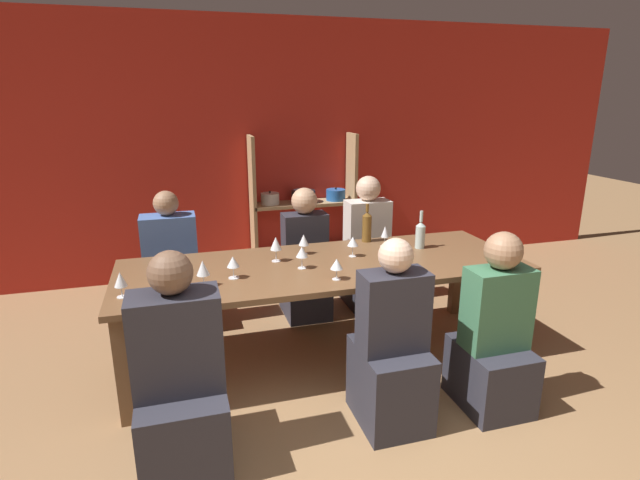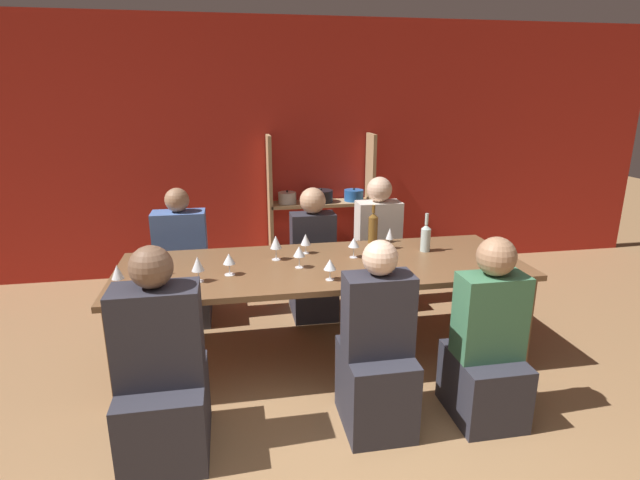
{
  "view_description": "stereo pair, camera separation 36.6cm",
  "coord_description": "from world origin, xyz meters",
  "px_view_note": "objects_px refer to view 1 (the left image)",
  "views": [
    {
      "loc": [
        -0.87,
        -1.53,
        1.94
      ],
      "look_at": [
        0.11,
        1.84,
        0.9
      ],
      "focal_mm": 28.0,
      "sensor_mm": 36.0,
      "label": 1
    },
    {
      "loc": [
        -0.52,
        -1.62,
        1.94
      ],
      "look_at": [
        0.11,
        1.84,
        0.9
      ],
      "focal_mm": 28.0,
      "sensor_mm": 36.0,
      "label": 2
    }
  ],
  "objects_px": {
    "wine_glass_red_a": "(203,269)",
    "wine_glass_empty_b": "(337,264)",
    "wine_glass_white_c": "(120,280)",
    "person_near_c": "(493,344)",
    "wine_glass_empty_d": "(353,242)",
    "wine_bottle_green": "(420,234)",
    "person_near_b": "(181,390)",
    "dining_table": "(324,273)",
    "person_far_c": "(173,278)",
    "wine_glass_white_a": "(233,263)",
    "cell_phone": "(186,297)",
    "person_far_a": "(366,257)",
    "shelf_unit": "(304,223)",
    "wine_glass_white_d": "(156,265)",
    "wine_glass_empty_c": "(276,244)",
    "wine_glass_empty_e": "(302,252)",
    "wine_glass_white_b": "(385,233)",
    "wine_bottle_dark": "(367,226)",
    "person_near_a": "(391,357)",
    "person_far_b": "(305,269)",
    "wine_glass_empty_a": "(304,240)"
  },
  "relations": [
    {
      "from": "wine_glass_red_a",
      "to": "wine_glass_empty_b",
      "type": "distance_m",
      "value": 0.86
    },
    {
      "from": "wine_glass_white_c",
      "to": "person_near_c",
      "type": "xyz_separation_m",
      "value": [
        2.2,
        -0.63,
        -0.43
      ]
    },
    {
      "from": "wine_glass_empty_d",
      "to": "wine_bottle_green",
      "type": "bearing_deg",
      "value": 5.18
    },
    {
      "from": "person_near_b",
      "to": "dining_table",
      "type": "bearing_deg",
      "value": 39.24
    },
    {
      "from": "dining_table",
      "to": "person_far_c",
      "type": "bearing_deg",
      "value": 140.25
    },
    {
      "from": "wine_glass_white_c",
      "to": "person_near_c",
      "type": "distance_m",
      "value": 2.33
    },
    {
      "from": "wine_glass_white_a",
      "to": "wine_glass_empty_b",
      "type": "relative_size",
      "value": 1.05
    },
    {
      "from": "wine_glass_white_a",
      "to": "person_near_b",
      "type": "xyz_separation_m",
      "value": [
        -0.38,
        -0.74,
        -0.43
      ]
    },
    {
      "from": "wine_bottle_green",
      "to": "cell_phone",
      "type": "relative_size",
      "value": 1.87
    },
    {
      "from": "cell_phone",
      "to": "wine_glass_empty_b",
      "type": "bearing_deg",
      "value": 1.99
    },
    {
      "from": "person_far_a",
      "to": "person_far_c",
      "type": "xyz_separation_m",
      "value": [
        -1.76,
        0.02,
        -0.03
      ]
    },
    {
      "from": "shelf_unit",
      "to": "person_far_c",
      "type": "xyz_separation_m",
      "value": [
        -1.42,
        -0.99,
        -0.13
      ]
    },
    {
      "from": "wine_glass_white_c",
      "to": "shelf_unit",
      "type": "bearing_deg",
      "value": 51.65
    },
    {
      "from": "wine_glass_white_d",
      "to": "cell_phone",
      "type": "relative_size",
      "value": 1.03
    },
    {
      "from": "wine_glass_empty_d",
      "to": "wine_glass_white_c",
      "type": "bearing_deg",
      "value": -167.79
    },
    {
      "from": "wine_glass_empty_c",
      "to": "wine_glass_empty_e",
      "type": "relative_size",
      "value": 1.18
    },
    {
      "from": "wine_glass_white_b",
      "to": "wine_glass_white_d",
      "type": "relative_size",
      "value": 1.02
    },
    {
      "from": "wine_glass_white_b",
      "to": "wine_glass_empty_e",
      "type": "xyz_separation_m",
      "value": [
        -0.77,
        -0.32,
        0.0
      ]
    },
    {
      "from": "person_far_a",
      "to": "wine_bottle_dark",
      "type": "bearing_deg",
      "value": 67.7
    },
    {
      "from": "person_near_a",
      "to": "person_far_c",
      "type": "bearing_deg",
      "value": 125.41
    },
    {
      "from": "person_near_a",
      "to": "wine_glass_empty_e",
      "type": "bearing_deg",
      "value": 113.24
    },
    {
      "from": "wine_glass_white_a",
      "to": "person_far_b",
      "type": "distance_m",
      "value": 1.23
    },
    {
      "from": "wine_glass_empty_a",
      "to": "person_near_c",
      "type": "xyz_separation_m",
      "value": [
        0.93,
        -1.14,
        -0.43
      ]
    },
    {
      "from": "wine_glass_empty_e",
      "to": "cell_phone",
      "type": "distance_m",
      "value": 0.87
    },
    {
      "from": "person_far_a",
      "to": "shelf_unit",
      "type": "bearing_deg",
      "value": -71.22
    },
    {
      "from": "dining_table",
      "to": "person_far_c",
      "type": "distance_m",
      "value": 1.42
    },
    {
      "from": "wine_glass_white_c",
      "to": "wine_glass_white_b",
      "type": "bearing_deg",
      "value": 14.85
    },
    {
      "from": "wine_bottle_green",
      "to": "person_far_b",
      "type": "distance_m",
      "value": 1.1
    },
    {
      "from": "wine_glass_white_b",
      "to": "wine_glass_white_c",
      "type": "xyz_separation_m",
      "value": [
        -1.94,
        -0.52,
        -0.01
      ]
    },
    {
      "from": "wine_glass_white_b",
      "to": "wine_glass_empty_e",
      "type": "height_order",
      "value": "wine_glass_white_b"
    },
    {
      "from": "shelf_unit",
      "to": "wine_glass_white_c",
      "type": "height_order",
      "value": "shelf_unit"
    },
    {
      "from": "wine_glass_white_a",
      "to": "person_far_c",
      "type": "height_order",
      "value": "person_far_c"
    },
    {
      "from": "wine_bottle_green",
      "to": "person_near_c",
      "type": "height_order",
      "value": "person_near_c"
    },
    {
      "from": "wine_glass_red_a",
      "to": "person_near_a",
      "type": "bearing_deg",
      "value": -32.06
    },
    {
      "from": "shelf_unit",
      "to": "cell_phone",
      "type": "bearing_deg",
      "value": -120.44
    },
    {
      "from": "person_far_a",
      "to": "person_far_c",
      "type": "height_order",
      "value": "person_far_a"
    },
    {
      "from": "wine_glass_empty_a",
      "to": "wine_glass_empty_b",
      "type": "bearing_deg",
      "value": -83.18
    },
    {
      "from": "cell_phone",
      "to": "person_near_b",
      "type": "relative_size",
      "value": 0.13
    },
    {
      "from": "wine_bottle_green",
      "to": "person_near_c",
      "type": "bearing_deg",
      "value": -89.88
    },
    {
      "from": "wine_glass_white_c",
      "to": "wine_glass_empty_d",
      "type": "bearing_deg",
      "value": 12.21
    },
    {
      "from": "shelf_unit",
      "to": "wine_glass_white_d",
      "type": "relative_size",
      "value": 9.13
    },
    {
      "from": "shelf_unit",
      "to": "wine_glass_empty_a",
      "type": "distance_m",
      "value": 1.71
    },
    {
      "from": "cell_phone",
      "to": "wine_glass_empty_c",
      "type": "bearing_deg",
      "value": 37.81
    },
    {
      "from": "wine_glass_empty_b",
      "to": "wine_glass_white_b",
      "type": "distance_m",
      "value": 0.85
    },
    {
      "from": "wine_glass_empty_e",
      "to": "person_far_a",
      "type": "bearing_deg",
      "value": 47.31
    },
    {
      "from": "dining_table",
      "to": "person_near_b",
      "type": "relative_size",
      "value": 2.42
    },
    {
      "from": "wine_glass_empty_d",
      "to": "person_far_b",
      "type": "distance_m",
      "value": 0.84
    },
    {
      "from": "dining_table",
      "to": "person_far_c",
      "type": "relative_size",
      "value": 2.47
    },
    {
      "from": "wine_glass_white_a",
      "to": "wine_glass_empty_c",
      "type": "relative_size",
      "value": 0.82
    },
    {
      "from": "wine_glass_white_a",
      "to": "person_near_c",
      "type": "xyz_separation_m",
      "value": [
        1.51,
        -0.77,
        -0.43
      ]
    }
  ]
}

